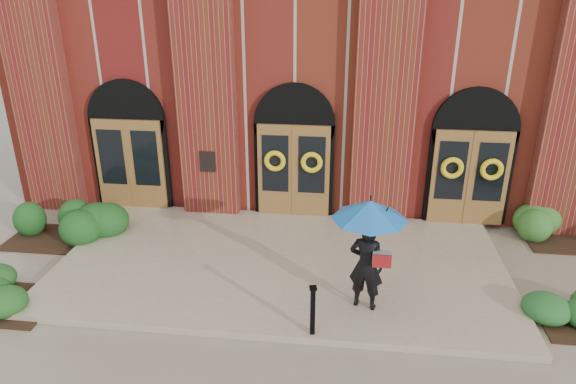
# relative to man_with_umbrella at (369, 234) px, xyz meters

# --- Properties ---
(ground) EXTENTS (90.00, 90.00, 0.00)m
(ground) POSITION_rel_man_with_umbrella_xyz_m (-1.84, 1.38, -1.72)
(ground) COLOR gray
(ground) RESTS_ON ground
(landing) EXTENTS (10.00, 5.30, 0.15)m
(landing) POSITION_rel_man_with_umbrella_xyz_m (-1.84, 1.53, -1.64)
(landing) COLOR tan
(landing) RESTS_ON ground
(church_building) EXTENTS (16.20, 12.53, 7.00)m
(church_building) POSITION_rel_man_with_umbrella_xyz_m (-1.84, 10.16, 1.78)
(church_building) COLOR #602414
(church_building) RESTS_ON ground
(man_with_umbrella) EXTENTS (1.71, 1.71, 2.24)m
(man_with_umbrella) POSITION_rel_man_with_umbrella_xyz_m (0.00, 0.00, 0.00)
(man_with_umbrella) COLOR black
(man_with_umbrella) RESTS_ON landing
(metal_post) EXTENTS (0.15, 0.15, 0.98)m
(metal_post) POSITION_rel_man_with_umbrella_xyz_m (-0.94, -0.97, -1.05)
(metal_post) COLOR black
(metal_post) RESTS_ON landing
(hedge_wall_left) EXTENTS (3.22, 1.29, 0.83)m
(hedge_wall_left) POSITION_rel_man_with_umbrella_xyz_m (-7.04, 2.17, -1.31)
(hedge_wall_left) COLOR #174416
(hedge_wall_left) RESTS_ON ground
(hedge_front_left) EXTENTS (1.50, 1.28, 0.53)m
(hedge_front_left) POSITION_rel_man_with_umbrella_xyz_m (-7.00, -0.61, -1.45)
(hedge_front_left) COLOR #1E4D1A
(hedge_front_left) RESTS_ON ground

